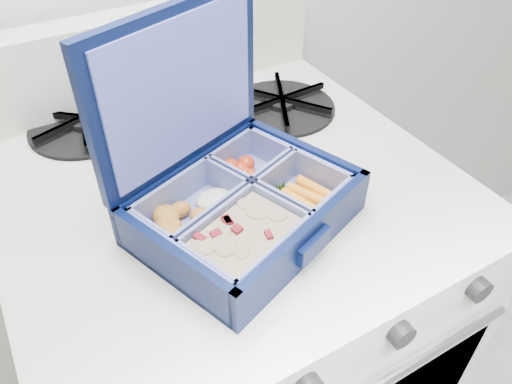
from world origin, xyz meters
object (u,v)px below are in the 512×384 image
stove (231,352)px  burner_grate (282,102)px  bento_box (245,208)px  fork (222,166)px

stove → burner_grate: size_ratio=5.10×
bento_box → fork: (0.03, 0.11, -0.03)m
bento_box → burner_grate: bento_box is taller
stove → bento_box: 0.47m
burner_grate → stove: bearing=-147.9°
fork → bento_box: bearing=-65.9°
burner_grate → fork: bearing=-149.7°
burner_grate → bento_box: bearing=-131.4°
fork → burner_grate: bearing=67.7°
fork → stove: bearing=-89.6°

